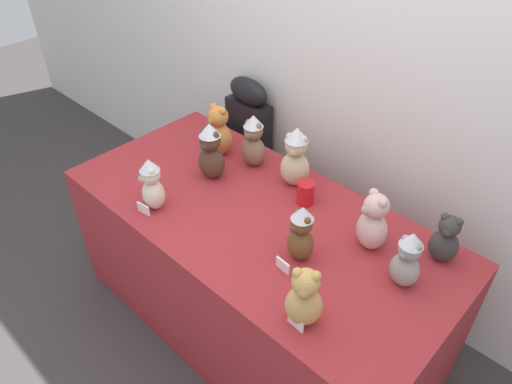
% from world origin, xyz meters
% --- Properties ---
extents(ground_plane, '(10.00, 10.00, 0.00)m').
position_xyz_m(ground_plane, '(0.00, 0.00, 0.00)').
color(ground_plane, '#3D3838').
extents(wall_back, '(7.00, 0.08, 2.60)m').
position_xyz_m(wall_back, '(0.00, 0.94, 1.30)').
color(wall_back, white).
rests_on(wall_back, ground_plane).
extents(display_table, '(1.84, 0.87, 0.77)m').
position_xyz_m(display_table, '(0.00, 0.25, 0.38)').
color(display_table, maroon).
rests_on(display_table, ground_plane).
extents(instrument_case, '(0.29, 0.14, 1.04)m').
position_xyz_m(instrument_case, '(-0.60, 0.82, 0.52)').
color(instrument_case, black).
rests_on(instrument_case, ground_plane).
extents(teddy_bear_ginger, '(0.15, 0.13, 0.28)m').
position_xyz_m(teddy_bear_ginger, '(-0.48, 0.48, 0.90)').
color(teddy_bear_ginger, '#D17F3D').
rests_on(teddy_bear_ginger, display_table).
extents(teddy_bear_ash, '(0.13, 0.11, 0.25)m').
position_xyz_m(teddy_bear_ash, '(0.68, 0.34, 0.89)').
color(teddy_bear_ash, gray).
rests_on(teddy_bear_ash, display_table).
extents(teddy_bear_honey, '(0.17, 0.16, 0.25)m').
position_xyz_m(teddy_bear_honey, '(0.52, -0.06, 0.88)').
color(teddy_bear_honey, tan).
rests_on(teddy_bear_honey, display_table).
extents(teddy_bear_chestnut, '(0.14, 0.12, 0.26)m').
position_xyz_m(teddy_bear_chestnut, '(0.31, 0.18, 0.89)').
color(teddy_bear_chestnut, brown).
rests_on(teddy_bear_chestnut, display_table).
extents(teddy_bear_mocha, '(0.13, 0.12, 0.28)m').
position_xyz_m(teddy_bear_mocha, '(-0.28, 0.52, 0.90)').
color(teddy_bear_mocha, '#7F6047').
rests_on(teddy_bear_mocha, display_table).
extents(teddy_bear_charcoal, '(0.13, 0.12, 0.22)m').
position_xyz_m(teddy_bear_charcoal, '(0.73, 0.55, 0.87)').
color(teddy_bear_charcoal, '#383533').
rests_on(teddy_bear_charcoal, display_table).
extents(teddy_bear_cocoa, '(0.16, 0.14, 0.30)m').
position_xyz_m(teddy_bear_cocoa, '(-0.35, 0.30, 0.91)').
color(teddy_bear_cocoa, '#4C3323').
rests_on(teddy_bear_cocoa, display_table).
extents(teddy_bear_blush, '(0.18, 0.17, 0.27)m').
position_xyz_m(teddy_bear_blush, '(0.48, 0.42, 0.89)').
color(teddy_bear_blush, beige).
rests_on(teddy_bear_blush, display_table).
extents(teddy_bear_cream, '(0.14, 0.13, 0.26)m').
position_xyz_m(teddy_bear_cream, '(-0.36, -0.03, 0.89)').
color(teddy_bear_cream, beige).
rests_on(teddy_bear_cream, display_table).
extents(teddy_bear_sand, '(0.17, 0.16, 0.31)m').
position_xyz_m(teddy_bear_sand, '(-0.02, 0.54, 0.92)').
color(teddy_bear_sand, '#CCB78E').
rests_on(teddy_bear_sand, display_table).
extents(party_cup_red, '(0.08, 0.08, 0.11)m').
position_xyz_m(party_cup_red, '(0.11, 0.46, 0.82)').
color(party_cup_red, red).
rests_on(party_cup_red, display_table).
extents(name_card_front_left, '(0.07, 0.02, 0.05)m').
position_xyz_m(name_card_front_left, '(-0.36, -0.10, 0.79)').
color(name_card_front_left, white).
rests_on(name_card_front_left, display_table).
extents(name_card_front_middle, '(0.07, 0.01, 0.05)m').
position_xyz_m(name_card_front_middle, '(0.52, -0.10, 0.79)').
color(name_card_front_middle, white).
rests_on(name_card_front_middle, display_table).
extents(name_card_front_right, '(0.07, 0.01, 0.05)m').
position_xyz_m(name_card_front_right, '(0.31, 0.07, 0.79)').
color(name_card_front_right, white).
rests_on(name_card_front_right, display_table).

